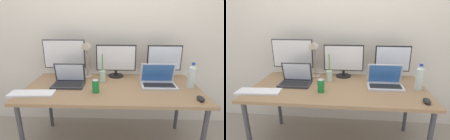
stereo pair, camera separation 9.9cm
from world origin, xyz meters
TOP-DOWN VIEW (x-y plane):
  - wall_back at (0.00, 0.59)m, footprint 7.00×0.08m
  - work_desk at (0.00, 0.00)m, footprint 1.79×0.82m
  - monitor_left at (-0.57, 0.30)m, footprint 0.49×0.21m
  - monitor_center at (0.04, 0.32)m, footprint 0.47×0.18m
  - monitor_right at (0.60, 0.31)m, footprint 0.40×0.20m
  - laptop_silver at (-0.46, 0.04)m, footprint 0.33×0.21m
  - laptop_secondary at (0.48, 0.05)m, footprint 0.36×0.22m
  - keyboard_main at (-0.75, -0.22)m, footprint 0.42×0.16m
  - mouse_by_keyboard at (0.78, -0.29)m, footprint 0.07×0.11m
  - water_bottle at (0.81, 0.00)m, footprint 0.07×0.07m
  - soda_can_near_keyboard at (-0.15, -0.15)m, footprint 0.07×0.07m
  - bamboo_vase at (-0.11, 0.14)m, footprint 0.07×0.07m
  - desk_lamp at (-0.30, 0.23)m, footprint 0.11×0.18m

SIDE VIEW (x-z plane):
  - work_desk at x=0.00m, z-range 0.31..1.05m
  - keyboard_main at x=-0.75m, z-range 0.74..0.76m
  - mouse_by_keyboard at x=0.78m, z-range 0.74..0.78m
  - laptop_silver at x=-0.46m, z-range 0.68..0.91m
  - laptop_secondary at x=0.48m, z-range 0.68..0.91m
  - soda_can_near_keyboard at x=-0.15m, z-range 0.74..0.87m
  - bamboo_vase at x=-0.11m, z-range 0.65..0.97m
  - water_bottle at x=0.81m, z-range 0.73..0.99m
  - monitor_right at x=0.60m, z-range 0.75..1.13m
  - monitor_center at x=0.04m, z-range 0.75..1.14m
  - monitor_left at x=-0.57m, z-range 0.76..1.21m
  - desk_lamp at x=-0.30m, z-range 0.82..1.28m
  - wall_back at x=0.00m, z-range 0.00..2.60m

